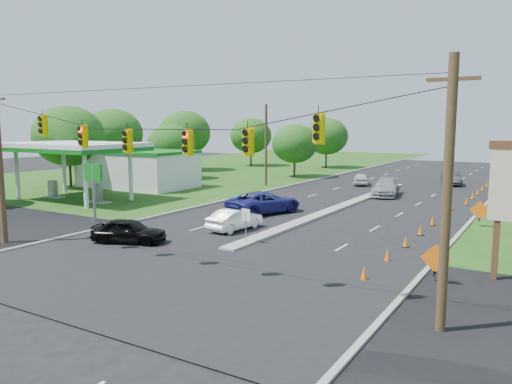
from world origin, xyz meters
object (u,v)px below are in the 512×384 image
Objects in this scene: black_sedan at (129,231)px; gas_station at (128,165)px; white_sedan at (235,220)px; blue_pickup at (264,202)px.

gas_station is at bearing 24.38° from black_sedan.
gas_station is 25.06m from black_sedan.
gas_station reaches higher than white_sedan.
blue_pickup is (-1.49, 6.35, 0.16)m from white_sedan.
white_sedan is at bearing 122.77° from blue_pickup.
black_sedan is 12.68m from blue_pickup.
black_sedan is at bearing 69.28° from white_sedan.
black_sedan is 6.99m from white_sedan.
gas_station is at bearing 5.20° from blue_pickup.
gas_station is 4.64× the size of black_sedan.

